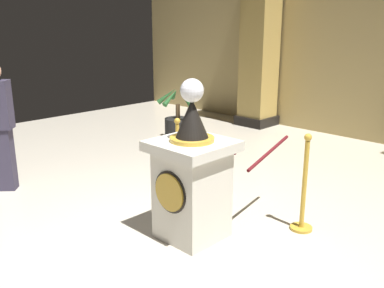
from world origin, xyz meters
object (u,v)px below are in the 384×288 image
stanchion_far (178,167)px  potted_palm_left (178,125)px  stanchion_near (303,197)px  pedestal_clock (192,178)px

stanchion_far → potted_palm_left: (-1.75, 1.67, -0.01)m
stanchion_near → stanchion_far: bearing=-173.3°
pedestal_clock → stanchion_far: 1.28m
pedestal_clock → stanchion_near: pedestal_clock is taller
pedestal_clock → stanchion_far: pedestal_clock is taller
pedestal_clock → potted_palm_left: pedestal_clock is taller
pedestal_clock → potted_palm_left: 3.66m
pedestal_clock → stanchion_near: (0.74, 0.95, -0.27)m
stanchion_near → potted_palm_left: bearing=157.2°
stanchion_far → potted_palm_left: bearing=136.4°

